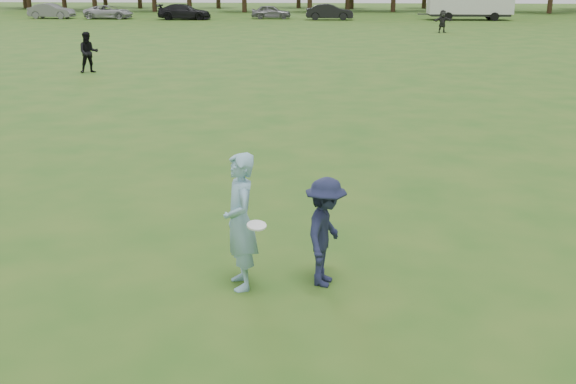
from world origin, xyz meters
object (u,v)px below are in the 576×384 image
at_px(car_d, 184,12).
at_px(car_b, 51,11).
at_px(car_f, 330,12).
at_px(thrower, 240,222).
at_px(player_far_a, 88,52).
at_px(player_far_d, 443,21).
at_px(car_c, 109,12).
at_px(defender, 325,232).
at_px(car_e, 271,12).
at_px(cargo_trailer, 470,1).

bearing_deg(car_d, car_b, 84.68).
height_order(car_b, car_d, car_d).
bearing_deg(car_d, car_f, -89.07).
bearing_deg(thrower, player_far_a, -174.23).
distance_m(player_far_d, car_c, 34.17).
height_order(player_far_a, player_far_d, player_far_a).
height_order(defender, car_c, defender).
relative_size(thrower, car_d, 0.38).
bearing_deg(defender, car_d, 27.49).
bearing_deg(car_b, defender, -150.11).
xyz_separation_m(player_far_a, car_f, (10.56, 37.81, -0.16)).
distance_m(defender, car_b, 65.90).
height_order(player_far_d, car_e, player_far_d).
height_order(car_b, car_f, car_f).
height_order(defender, car_d, defender).
bearing_deg(player_far_a, car_d, 72.17).
bearing_deg(player_far_d, defender, -112.80).
distance_m(player_far_a, car_b, 41.80).
distance_m(player_far_d, car_b, 39.64).
distance_m(car_d, car_e, 8.64).
bearing_deg(car_c, player_far_d, -114.97).
xyz_separation_m(thrower, car_c, (-21.52, 59.43, -0.33)).
height_order(thrower, car_e, thrower).
distance_m(car_d, cargo_trailer, 27.96).
bearing_deg(player_far_d, cargo_trailer, 60.08).
bearing_deg(thrower, car_d, 174.10).
bearing_deg(cargo_trailer, player_far_a, -122.04).
height_order(player_far_a, car_c, player_far_a).
distance_m(thrower, car_d, 60.25).
relative_size(car_c, cargo_trailer, 0.53).
xyz_separation_m(player_far_a, cargo_trailer, (24.19, 38.64, 0.86)).
distance_m(car_c, car_d, 7.90).
height_order(defender, car_f, defender).
height_order(player_far_d, car_f, player_far_d).
height_order(car_c, car_d, car_d).
bearing_deg(car_c, player_far_a, -162.88).
relative_size(car_e, car_f, 0.86).
bearing_deg(car_e, car_f, -105.15).
relative_size(defender, car_d, 0.31).
bearing_deg(defender, cargo_trailer, 0.99).
bearing_deg(car_d, car_c, 82.66).
bearing_deg(car_d, cargo_trailer, -88.72).
bearing_deg(car_e, thrower, -177.51).
bearing_deg(cargo_trailer, thrower, -103.31).
distance_m(thrower, car_f, 59.37).
relative_size(player_far_a, player_far_d, 1.07).
bearing_deg(defender, car_b, 39.00).
xyz_separation_m(thrower, player_far_a, (-9.95, 21.55, -0.08)).
bearing_deg(player_far_d, car_f, 109.01).
relative_size(car_b, car_f, 0.98).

